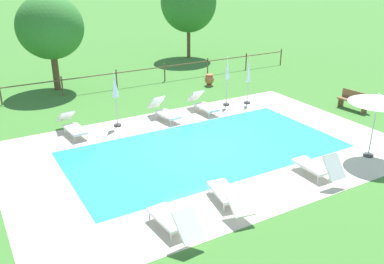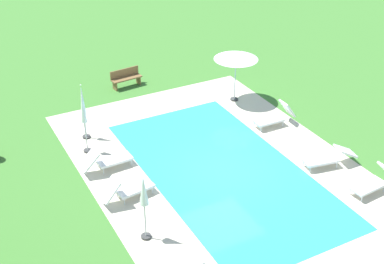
{
  "view_description": "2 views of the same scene",
  "coord_description": "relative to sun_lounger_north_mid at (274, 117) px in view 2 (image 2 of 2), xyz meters",
  "views": [
    {
      "loc": [
        -7.55,
        -11.97,
        6.48
      ],
      "look_at": [
        -0.3,
        0.5,
        0.6
      ],
      "focal_mm": 38.79,
      "sensor_mm": 36.0,
      "label": 1
    },
    {
      "loc": [
        -13.8,
        8.66,
        11.09
      ],
      "look_at": [
        1.42,
        0.57,
        1.11
      ],
      "focal_mm": 49.97,
      "sensor_mm": 36.0,
      "label": 2
    }
  ],
  "objects": [
    {
      "name": "patio_umbrella_closed_row_centre",
      "position": [
        1.68,
        7.64,
        1.18
      ],
      "size": [
        0.32,
        0.32,
        2.43
      ],
      "color": "#383838",
      "rests_on": "ground"
    },
    {
      "name": "sun_lounger_south_mid",
      "position": [
        -5.44,
        -0.3,
        -0.01
      ],
      "size": [
        0.74,
        1.96,
        0.93
      ],
      "color": "white",
      "rests_on": "ground"
    },
    {
      "name": "pool_deck_paving",
      "position": [
        -1.99,
        3.66,
        -0.39
      ],
      "size": [
        14.4,
        9.44,
        0.01
      ],
      "primitive_type": "cube",
      "color": "beige",
      "rests_on": "ground"
    },
    {
      "name": "wooden_bench_lawn_side",
      "position": [
        6.55,
        4.06,
        0.07
      ],
      "size": [
        0.59,
        1.54,
        0.87
      ],
      "color": "brown",
      "rests_on": "ground"
    },
    {
      "name": "patio_umbrella_open_foreground",
      "position": [
        2.81,
        0.22,
        1.76
      ],
      "size": [
        1.97,
        1.97,
        2.37
      ],
      "color": "#383838",
      "rests_on": "ground"
    },
    {
      "name": "sun_lounger_north_mid",
      "position": [
        0.0,
        0.0,
        0.0
      ],
      "size": [
        0.64,
        1.83,
        1.02
      ],
      "color": "white",
      "rests_on": "ground"
    },
    {
      "name": "ground_plane",
      "position": [
        -1.99,
        3.66,
        -0.4
      ],
      "size": [
        160.0,
        160.0,
        0.0
      ],
      "primitive_type": "plane",
      "color": "#3D752D"
    },
    {
      "name": "sun_lounger_north_far",
      "position": [
        0.18,
        7.36,
        -0.02
      ],
      "size": [
        0.69,
        1.96,
        0.92
      ],
      "color": "white",
      "rests_on": "ground"
    },
    {
      "name": "patio_umbrella_closed_row_west",
      "position": [
        2.73,
        7.34,
        1.05
      ],
      "size": [
        0.32,
        0.32,
        2.38
      ],
      "color": "#383838",
      "rests_on": "ground"
    },
    {
      "name": "patio_umbrella_closed_row_mid_west",
      "position": [
        -3.97,
        7.64,
        1.23
      ],
      "size": [
        0.32,
        0.32,
        2.38
      ],
      "color": "#383838",
      "rests_on": "ground"
    },
    {
      "name": "swimming_pool_water",
      "position": [
        -1.99,
        3.66,
        -0.39
      ],
      "size": [
        10.18,
        5.22,
        0.01
      ],
      "primitive_type": "cube",
      "color": "#2DB7C6",
      "rests_on": "ground"
    },
    {
      "name": "sun_lounger_south_near_corner",
      "position": [
        -1.84,
        7.37,
        -0.01
      ],
      "size": [
        0.83,
        1.96,
        0.95
      ],
      "color": "white",
      "rests_on": "ground"
    },
    {
      "name": "sun_lounger_north_end",
      "position": [
        -3.47,
        0.06,
        -0.04
      ],
      "size": [
        0.96,
        2.14,
        0.72
      ],
      "color": "white",
      "rests_on": "ground"
    },
    {
      "name": "pool_coping_rim",
      "position": [
        -1.99,
        3.66,
        -0.39
      ],
      "size": [
        10.66,
        5.7,
        0.01
      ],
      "color": "beige",
      "rests_on": "ground"
    }
  ]
}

